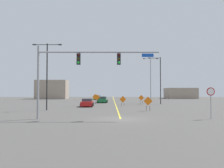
# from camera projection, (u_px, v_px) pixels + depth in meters

# --- Properties ---
(ground) EXTENTS (154.82, 154.82, 0.00)m
(ground) POSITION_uv_depth(u_px,v_px,m) (121.00, 119.00, 20.89)
(ground) COLOR #4C4947
(road_centre_stripe) EXTENTS (0.16, 86.01, 0.01)m
(road_centre_stripe) POSITION_uv_depth(u_px,v_px,m) (114.00, 100.00, 63.87)
(road_centre_stripe) COLOR yellow
(road_centre_stripe) RESTS_ON ground
(traffic_signal_assembly) EXTENTS (11.36, 0.44, 6.81)m
(traffic_signal_assembly) POSITION_uv_depth(u_px,v_px,m) (79.00, 65.00, 21.01)
(traffic_signal_assembly) COLOR gray
(traffic_signal_assembly) RESTS_ON ground
(stop_sign) EXTENTS (0.76, 0.07, 2.92)m
(stop_sign) POSITION_uv_depth(u_px,v_px,m) (211.00, 97.00, 20.89)
(stop_sign) COLOR gray
(stop_sign) RESTS_ON ground
(street_lamp_far_left) EXTENTS (2.48, 0.24, 9.23)m
(street_lamp_far_left) POSITION_uv_depth(u_px,v_px,m) (160.00, 78.00, 44.20)
(street_lamp_far_left) COLOR black
(street_lamp_far_left) RESTS_ON ground
(street_lamp_mid_right) EXTENTS (3.35, 0.24, 9.81)m
(street_lamp_mid_right) POSITION_uv_depth(u_px,v_px,m) (151.00, 77.00, 49.20)
(street_lamp_mid_right) COLOR gray
(street_lamp_mid_right) RESTS_ON ground
(street_lamp_near_left) EXTENTS (3.95, 0.24, 9.06)m
(street_lamp_near_left) POSITION_uv_depth(u_px,v_px,m) (47.00, 71.00, 30.65)
(street_lamp_near_left) COLOR black
(street_lamp_near_left) RESTS_ON ground
(construction_sign_left_lane) EXTENTS (1.17, 0.14, 1.91)m
(construction_sign_left_lane) POSITION_uv_depth(u_px,v_px,m) (97.00, 98.00, 45.33)
(construction_sign_left_lane) COLOR orange
(construction_sign_left_lane) RESTS_ON ground
(construction_sign_median_near) EXTENTS (1.27, 0.13, 1.85)m
(construction_sign_median_near) POSITION_uv_depth(u_px,v_px,m) (95.00, 97.00, 55.71)
(construction_sign_median_near) COLOR orange
(construction_sign_median_near) RESTS_ON ground
(construction_sign_median_far) EXTENTS (1.16, 0.32, 1.75)m
(construction_sign_median_far) POSITION_uv_depth(u_px,v_px,m) (123.00, 100.00, 38.69)
(construction_sign_median_far) COLOR orange
(construction_sign_median_far) RESTS_ON ground
(construction_sign_right_lane) EXTENTS (1.08, 0.14, 1.84)m
(construction_sign_right_lane) POSITION_uv_depth(u_px,v_px,m) (141.00, 98.00, 43.26)
(construction_sign_right_lane) COLOR orange
(construction_sign_right_lane) RESTS_ON ground
(construction_sign_left_shoulder) EXTENTS (1.15, 0.31, 1.86)m
(construction_sign_left_shoulder) POSITION_uv_depth(u_px,v_px,m) (148.00, 102.00, 29.37)
(construction_sign_left_shoulder) COLOR orange
(construction_sign_left_shoulder) RESTS_ON ground
(car_red_distant) EXTENTS (2.04, 4.11, 1.35)m
(car_red_distant) POSITION_uv_depth(u_px,v_px,m) (87.00, 103.00, 37.60)
(car_red_distant) COLOR red
(car_red_distant) RESTS_ON ground
(car_yellow_far) EXTENTS (2.26, 4.27, 1.24)m
(car_yellow_far) POSITION_uv_depth(u_px,v_px,m) (97.00, 97.00, 69.14)
(car_yellow_far) COLOR gold
(car_yellow_far) RESTS_ON ground
(car_green_mid) EXTENTS (2.30, 4.48, 1.39)m
(car_green_mid) POSITION_uv_depth(u_px,v_px,m) (102.00, 100.00, 50.07)
(car_green_mid) COLOR #196B38
(car_green_mid) RESTS_ON ground
(roadside_building_east) EXTENTS (9.75, 8.21, 3.64)m
(roadside_building_east) POSITION_uv_depth(u_px,v_px,m) (180.00, 93.00, 78.40)
(roadside_building_east) COLOR gray
(roadside_building_east) RESTS_ON ground
(roadside_building_west) EXTENTS (10.06, 6.17, 6.17)m
(roadside_building_west) POSITION_uv_depth(u_px,v_px,m) (52.00, 90.00, 75.02)
(roadside_building_west) COLOR gray
(roadside_building_west) RESTS_ON ground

